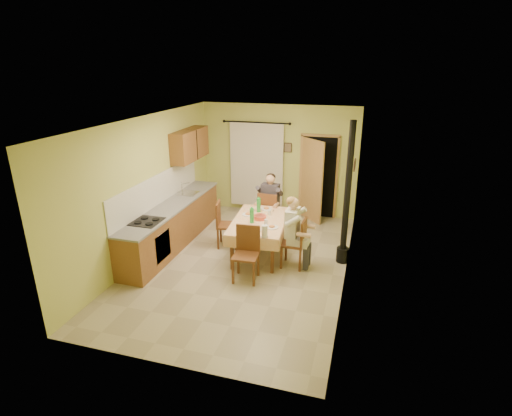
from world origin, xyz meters
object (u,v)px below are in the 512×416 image
(chair_left, at_px, (227,233))
(stove_flue, at_px, (346,214))
(man_far, at_px, (270,197))
(dining_table, at_px, (259,237))
(chair_far, at_px, (269,221))
(man_right, at_px, (294,224))
(chair_right, at_px, (294,252))
(chair_near, at_px, (246,265))

(chair_left, relative_size, stove_flue, 0.36)
(chair_left, distance_m, man_far, 1.31)
(dining_table, bearing_deg, chair_far, 88.49)
(man_right, bearing_deg, chair_right, -90.00)
(man_right, relative_size, stove_flue, 0.50)
(chair_near, bearing_deg, stove_flue, -147.95)
(chair_near, relative_size, stove_flue, 0.36)
(chair_near, distance_m, man_right, 1.19)
(dining_table, distance_m, man_far, 1.23)
(stove_flue, bearing_deg, chair_far, 151.03)
(chair_near, xyz_separation_m, stove_flue, (1.64, 1.19, 0.73))
(chair_near, xyz_separation_m, man_right, (0.72, 0.74, 0.59))
(chair_right, bearing_deg, man_right, 90.00)
(man_far, bearing_deg, chair_far, -90.00)
(dining_table, distance_m, chair_far, 1.11)
(dining_table, height_order, chair_right, chair_right)
(chair_near, height_order, man_far, man_far)
(dining_table, relative_size, man_right, 1.32)
(chair_right, bearing_deg, chair_left, 74.39)
(chair_near, bearing_deg, chair_left, -60.62)
(dining_table, relative_size, chair_right, 1.86)
(chair_right, distance_m, chair_left, 1.64)
(chair_near, height_order, stove_flue, stove_flue)
(man_far, xyz_separation_m, stove_flue, (1.75, -0.99, 0.15))
(chair_near, distance_m, chair_left, 1.49)
(man_far, relative_size, man_right, 1.00)
(chair_far, bearing_deg, chair_right, -55.45)
(chair_near, bearing_deg, chair_far, -90.91)
(chair_left, bearing_deg, stove_flue, 76.66)
(chair_left, xyz_separation_m, stove_flue, (2.46, -0.05, 0.73))
(man_right, bearing_deg, chair_near, 137.94)
(stove_flue, bearing_deg, chair_right, -153.31)
(stove_flue, bearing_deg, dining_table, -175.39)
(chair_near, bearing_deg, dining_table, -91.39)
(dining_table, height_order, chair_far, chair_far)
(chair_near, relative_size, man_far, 0.72)
(stove_flue, bearing_deg, man_far, 150.64)
(chair_far, height_order, man_right, man_right)
(chair_far, distance_m, chair_left, 1.16)
(chair_left, relative_size, man_far, 0.72)
(chair_left, xyz_separation_m, man_right, (1.54, -0.50, 0.59))
(dining_table, bearing_deg, man_far, 88.39)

